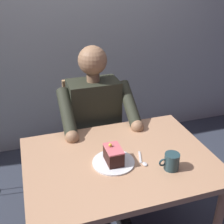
{
  "coord_description": "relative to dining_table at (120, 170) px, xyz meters",
  "views": [
    {
      "loc": [
        0.46,
        1.28,
        1.69
      ],
      "look_at": [
        0.01,
        -0.1,
        0.96
      ],
      "focal_mm": 46.58,
      "sensor_mm": 36.0,
      "label": 1
    }
  ],
  "objects": [
    {
      "name": "dessert_plate",
      "position": [
        0.05,
        0.03,
        0.09
      ],
      "size": [
        0.24,
        0.24,
        0.01
      ],
      "primitive_type": "cylinder",
      "color": "white",
      "rests_on": "dining_table"
    },
    {
      "name": "dining_table",
      "position": [
        0.0,
        0.0,
        0.0
      ],
      "size": [
        1.07,
        0.79,
        0.71
      ],
      "color": "tan",
      "rests_on": "ground"
    },
    {
      "name": "chair",
      "position": [
        0.0,
        -0.67,
        -0.12
      ],
      "size": [
        0.42,
        0.42,
        0.92
      ],
      "color": "#A88053",
      "rests_on": "ground"
    },
    {
      "name": "cake_slice",
      "position": [
        0.05,
        0.03,
        0.14
      ],
      "size": [
        0.09,
        0.13,
        0.11
      ],
      "color": "#321813",
      "rests_on": "dessert_plate"
    },
    {
      "name": "dessert_spoon",
      "position": [
        -0.11,
        0.07,
        0.09
      ],
      "size": [
        0.05,
        0.14,
        0.01
      ],
      "color": "silver",
      "rests_on": "dining_table"
    },
    {
      "name": "seated_person",
      "position": [
        0.0,
        -0.49,
        0.01
      ],
      "size": [
        0.53,
        0.58,
        1.22
      ],
      "color": "#292C21",
      "rests_on": "ground"
    },
    {
      "name": "coffee_cup",
      "position": [
        -0.23,
        0.17,
        0.13
      ],
      "size": [
        0.12,
        0.08,
        0.09
      ],
      "color": "#254047",
      "rests_on": "dining_table"
    }
  ]
}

